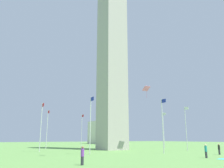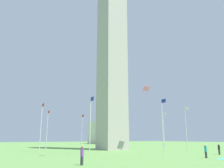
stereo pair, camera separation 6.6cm
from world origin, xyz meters
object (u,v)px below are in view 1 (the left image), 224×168
Objects in this scene: person_teal_shirt at (206,151)px; kite_pink_diamond at (146,89)px; person_black_shirt at (219,149)px; obelisk_monument at (112,45)px; picnic_blanket_near_first_person at (224,159)px; flagpole_e at (164,128)px; flagpole_nw at (90,122)px; flagpole_sw at (47,128)px; flagpole_se at (124,129)px; person_purple_shirt at (82,156)px; flagpole_w at (41,125)px; flagpole_ne at (186,126)px; flagpole_s at (82,129)px; distant_building at (107,132)px; flagpole_n at (163,123)px.

person_teal_shirt is 0.73× the size of kite_pink_diamond.
kite_pink_diamond is at bearing -20.86° from person_black_shirt.
obelisk_monument reaches higher than picnic_blanket_near_first_person.
flagpole_e is 29.88m from flagpole_nw.
flagpole_sw reaches higher than person_teal_shirt.
flagpole_se is at bearing 135.00° from flagpole_nw.
person_purple_shirt is 29.68m from kite_pink_diamond.
obelisk_monument is 5.38× the size of flagpole_w.
flagpole_nw is at bearing -147.42° from picnic_blanket_near_first_person.
flagpole_ne is at bearing 90.00° from flagpole_nw.
obelisk_monument is at bearing -0.00° from flagpole_s.
flagpole_sw is at bearing -112.50° from flagpole_e.
flagpole_sw and flagpole_nw have the same top height.
person_purple_shirt is (35.85, -30.34, -4.16)m from flagpole_se.
flagpole_nw is (27.61, -11.43, 0.00)m from flagpole_s.
person_teal_shirt is 81.22m from distant_building.
flagpole_ne and flagpole_s have the same top height.
picnic_blanket_near_first_person is (19.07, -4.27, -12.77)m from kite_pink_diamond.
distant_building is (-38.25, 17.37, 0.24)m from flagpole_se.
flagpole_sw is 38.42m from person_teal_shirt.
flagpole_n is at bearing 22.50° from flagpole_sw.
flagpole_nw is 19.84m from picnic_blanket_near_first_person.
flagpole_e is at bearing -31.24° from person_purple_shirt.
flagpole_s is at bearing 112.50° from flagpole_sw.
flagpole_nw is 5.23× the size of person_purple_shirt.
picnic_blanket_near_first_person is at bearing -17.80° from flagpole_se.
flagpole_n is 0.45× the size of distant_building.
kite_pink_diamond reaches higher than flagpole_n.
person_black_shirt is at bearing -61.59° from person_purple_shirt.
flagpole_se reaches higher than person_purple_shirt.
person_teal_shirt is at bearing -15.89° from kite_pink_diamond.
kite_pink_diamond is 1.34× the size of picnic_blanket_near_first_person.
person_teal_shirt is at bearing -22.06° from distant_building.
flagpole_sw is at bearing -1.52° from person_teal_shirt.
distant_building reaches higher than flagpole_s.
flagpole_ne is at bearing 22.50° from flagpole_s.
flagpole_ne is at bearing 142.21° from picnic_blanket_near_first_person.
person_teal_shirt is (25.54, -1.65, -24.08)m from obelisk_monument.
person_teal_shirt reaches higher than picnic_blanket_near_first_person.
person_teal_shirt is at bearing -34.97° from flagpole_e.
flagpole_e is 1.00× the size of flagpole_sw.
flagpole_se reaches higher than picnic_blanket_near_first_person.
flagpole_s is (-32.34, 0.00, 0.00)m from flagpole_n.
flagpole_w is at bearing -157.50° from flagpole_nw.
kite_pink_diamond reaches higher than flagpole_se.
flagpole_sw is 25.92m from kite_pink_diamond.
flagpole_ne and flagpole_w have the same top height.
person_teal_shirt is 0.09× the size of distant_building.
flagpole_se is at bearing -35.88° from person_teal_shirt.
obelisk_monument is at bearing -45.13° from flagpole_se.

